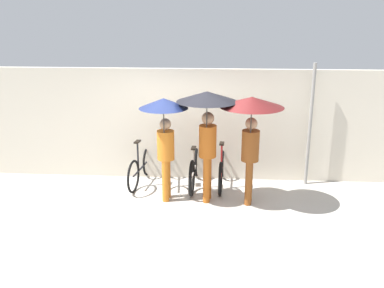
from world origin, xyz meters
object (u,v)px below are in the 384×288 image
parked_bicycle_2 (195,168)px  pedestrian_center (207,115)px  pedestrian_trailing (251,118)px  parked_bicycle_3 (222,169)px  pedestrian_leading (164,124)px  parked_bicycle_1 (168,166)px  parked_bicycle_0 (141,167)px

parked_bicycle_2 → pedestrian_center: (0.27, -0.82, 1.32)m
pedestrian_trailing → parked_bicycle_3: bearing=-55.1°
parked_bicycle_3 → pedestrian_center: bearing=164.4°
parked_bicycle_2 → pedestrian_trailing: (1.04, -0.89, 1.28)m
pedestrian_leading → parked_bicycle_2: bearing=-118.1°
pedestrian_center → pedestrian_trailing: (0.77, -0.07, -0.04)m
parked_bicycle_1 → pedestrian_trailing: bearing=-125.2°
parked_bicycle_0 → pedestrian_center: 2.10m
parked_bicycle_0 → parked_bicycle_1: size_ratio=0.92×
parked_bicycle_1 → pedestrian_center: pedestrian_center is taller
parked_bicycle_3 → parked_bicycle_1: bearing=91.9°
parked_bicycle_0 → parked_bicycle_2: size_ratio=0.91×
parked_bicycle_0 → parked_bicycle_1: bearing=-80.7°
pedestrian_leading → pedestrian_center: 0.79m
parked_bicycle_0 → pedestrian_leading: 1.55m
parked_bicycle_3 → pedestrian_trailing: bearing=-149.0°
parked_bicycle_1 → pedestrian_trailing: pedestrian_trailing is taller
parked_bicycle_3 → pedestrian_leading: pedestrian_leading is taller
pedestrian_trailing → parked_bicycle_2: bearing=-33.6°
pedestrian_center → parked_bicycle_2: bearing=-64.6°
parked_bicycle_3 → pedestrian_leading: 1.77m
parked_bicycle_1 → pedestrian_center: bearing=-141.3°
parked_bicycle_0 → pedestrian_leading: (0.62, -0.85, 1.15)m
parked_bicycle_0 → pedestrian_center: pedestrian_center is taller
parked_bicycle_2 → pedestrian_trailing: bearing=-128.1°
parked_bicycle_1 → pedestrian_trailing: size_ratio=0.86×
parked_bicycle_2 → pedestrian_trailing: 1.88m
parked_bicycle_2 → pedestrian_leading: size_ratio=0.89×
pedestrian_trailing → parked_bicycle_1: bearing=-23.5°
parked_bicycle_1 → parked_bicycle_3: size_ratio=1.06×
parked_bicycle_2 → parked_bicycle_3: (0.56, 0.03, -0.01)m
parked_bicycle_2 → pedestrian_trailing: size_ratio=0.87×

